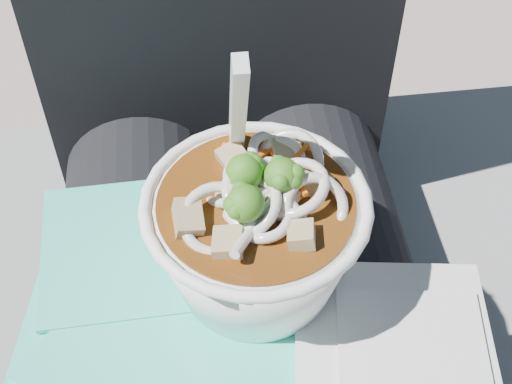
{
  "coord_description": "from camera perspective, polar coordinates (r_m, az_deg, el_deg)",
  "views": [
    {
      "loc": [
        -0.03,
        -0.3,
        1.06
      ],
      "look_at": [
        0.01,
        0.02,
        0.7
      ],
      "focal_mm": 50.0,
      "sensor_mm": 36.0,
      "label": 1
    }
  ],
  "objects": [
    {
      "name": "udon_bowl",
      "position": [
        0.52,
        0.06,
        -3.02
      ],
      "size": [
        0.2,
        0.2,
        0.21
      ],
      "color": "white",
      "rests_on": "plastic_bag"
    },
    {
      "name": "person_body",
      "position": [
        0.65,
        -1.69,
        -4.69
      ],
      "size": [
        0.34,
        0.94,
        0.98
      ],
      "color": "black",
      "rests_on": "ground"
    },
    {
      "name": "napkins",
      "position": [
        0.54,
        11.41,
        -12.09
      ],
      "size": [
        0.16,
        0.16,
        0.01
      ],
      "color": "silver",
      "rests_on": "plastic_bag"
    },
    {
      "name": "plastic_bag",
      "position": [
        0.54,
        -4.89,
        -11.96
      ],
      "size": [
        0.27,
        0.32,
        0.01
      ],
      "color": "#2FC6AA",
      "rests_on": "lap"
    },
    {
      "name": "lap",
      "position": [
        0.63,
        -0.83,
        -12.96
      ],
      "size": [
        0.33,
        0.48,
        0.15
      ],
      "color": "black",
      "rests_on": "stone_ledge"
    },
    {
      "name": "stone_ledge",
      "position": [
        0.96,
        -1.59,
        -13.57
      ],
      "size": [
        1.01,
        0.52,
        0.44
      ],
      "primitive_type": "cube",
      "rotation": [
        0.0,
        0.0,
        0.02
      ],
      "color": "slate",
      "rests_on": "ground"
    }
  ]
}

